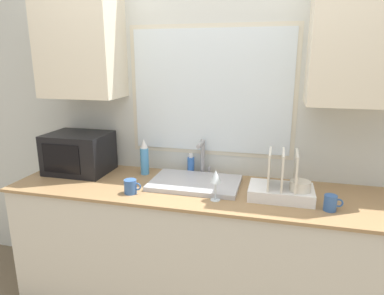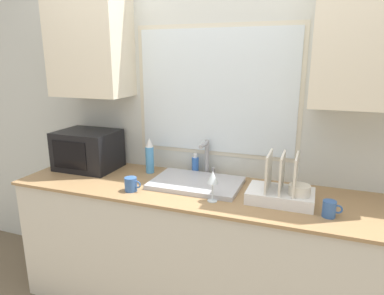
{
  "view_description": "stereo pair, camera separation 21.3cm",
  "coord_description": "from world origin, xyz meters",
  "px_view_note": "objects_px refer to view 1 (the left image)",
  "views": [
    {
      "loc": [
        0.47,
        -1.71,
        1.71
      ],
      "look_at": [
        -0.04,
        0.29,
        1.17
      ],
      "focal_mm": 32.0,
      "sensor_mm": 36.0,
      "label": 1
    },
    {
      "loc": [
        0.67,
        -1.64,
        1.71
      ],
      "look_at": [
        -0.04,
        0.29,
        1.17
      ],
      "focal_mm": 32.0,
      "sensor_mm": 36.0,
      "label": 2
    }
  ],
  "objects_px": {
    "microwave": "(79,153)",
    "mug_near_sink": "(131,187)",
    "dish_rack": "(283,188)",
    "soap_bottle": "(191,165)",
    "wine_glass": "(216,177)",
    "faucet": "(203,155)",
    "spray_bottle": "(144,157)"
  },
  "relations": [
    {
      "from": "microwave",
      "to": "mug_near_sink",
      "type": "height_order",
      "value": "microwave"
    },
    {
      "from": "dish_rack",
      "to": "soap_bottle",
      "type": "relative_size",
      "value": 2.52
    },
    {
      "from": "microwave",
      "to": "wine_glass",
      "type": "relative_size",
      "value": 2.32
    },
    {
      "from": "faucet",
      "to": "spray_bottle",
      "type": "height_order",
      "value": "spray_bottle"
    },
    {
      "from": "faucet",
      "to": "soap_bottle",
      "type": "height_order",
      "value": "faucet"
    },
    {
      "from": "spray_bottle",
      "to": "soap_bottle",
      "type": "distance_m",
      "value": 0.34
    },
    {
      "from": "wine_glass",
      "to": "spray_bottle",
      "type": "bearing_deg",
      "value": 149.83
    },
    {
      "from": "microwave",
      "to": "dish_rack",
      "type": "height_order",
      "value": "same"
    },
    {
      "from": "spray_bottle",
      "to": "wine_glass",
      "type": "distance_m",
      "value": 0.68
    },
    {
      "from": "faucet",
      "to": "spray_bottle",
      "type": "relative_size",
      "value": 0.98
    },
    {
      "from": "faucet",
      "to": "microwave",
      "type": "distance_m",
      "value": 0.91
    },
    {
      "from": "soap_bottle",
      "to": "wine_glass",
      "type": "xyz_separation_m",
      "value": [
        0.26,
        -0.44,
        0.08
      ]
    },
    {
      "from": "faucet",
      "to": "spray_bottle",
      "type": "xyz_separation_m",
      "value": [
        -0.41,
        -0.08,
        -0.02
      ]
    },
    {
      "from": "microwave",
      "to": "soap_bottle",
      "type": "relative_size",
      "value": 2.9
    },
    {
      "from": "dish_rack",
      "to": "soap_bottle",
      "type": "height_order",
      "value": "dish_rack"
    },
    {
      "from": "spray_bottle",
      "to": "soap_bottle",
      "type": "height_order",
      "value": "spray_bottle"
    },
    {
      "from": "spray_bottle",
      "to": "soap_bottle",
      "type": "relative_size",
      "value": 1.74
    },
    {
      "from": "soap_bottle",
      "to": "mug_near_sink",
      "type": "height_order",
      "value": "soap_bottle"
    },
    {
      "from": "microwave",
      "to": "soap_bottle",
      "type": "bearing_deg",
      "value": 11.54
    },
    {
      "from": "faucet",
      "to": "dish_rack",
      "type": "bearing_deg",
      "value": -27.38
    },
    {
      "from": "spray_bottle",
      "to": "wine_glass",
      "type": "xyz_separation_m",
      "value": [
        0.58,
        -0.34,
        0.02
      ]
    },
    {
      "from": "faucet",
      "to": "dish_rack",
      "type": "height_order",
      "value": "dish_rack"
    },
    {
      "from": "spray_bottle",
      "to": "dish_rack",
      "type": "bearing_deg",
      "value": -12.19
    },
    {
      "from": "faucet",
      "to": "dish_rack",
      "type": "relative_size",
      "value": 0.68
    },
    {
      "from": "faucet",
      "to": "microwave",
      "type": "height_order",
      "value": "microwave"
    },
    {
      "from": "dish_rack",
      "to": "soap_bottle",
      "type": "distance_m",
      "value": 0.72
    },
    {
      "from": "faucet",
      "to": "mug_near_sink",
      "type": "distance_m",
      "value": 0.58
    },
    {
      "from": "microwave",
      "to": "mug_near_sink",
      "type": "bearing_deg",
      "value": -28.81
    },
    {
      "from": "microwave",
      "to": "faucet",
      "type": "bearing_deg",
      "value": 9.41
    },
    {
      "from": "dish_rack",
      "to": "wine_glass",
      "type": "xyz_separation_m",
      "value": [
        -0.39,
        -0.13,
        0.07
      ]
    },
    {
      "from": "microwave",
      "to": "spray_bottle",
      "type": "relative_size",
      "value": 1.67
    },
    {
      "from": "spray_bottle",
      "to": "mug_near_sink",
      "type": "xyz_separation_m",
      "value": [
        0.05,
        -0.37,
        -0.08
      ]
    }
  ]
}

